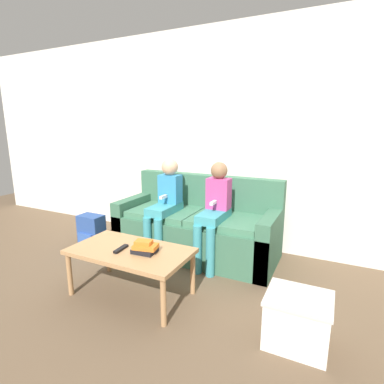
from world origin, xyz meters
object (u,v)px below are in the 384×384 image
(tv_remote, at_px, (121,249))
(backpack, at_px, (91,231))
(person_left, at_px, (165,201))
(storage_box, at_px, (297,320))
(couch, at_px, (197,228))
(person_right, at_px, (214,208))
(coffee_table, at_px, (130,254))

(tv_remote, bearing_deg, backpack, 141.52)
(person_left, distance_m, backpack, 1.05)
(tv_remote, relative_size, storage_box, 0.41)
(couch, relative_size, person_left, 1.66)
(tv_remote, distance_m, backpack, 1.28)
(person_right, height_order, tv_remote, person_right)
(tv_remote, bearing_deg, person_left, 92.33)
(couch, xyz_separation_m, backpack, (-1.25, -0.41, -0.11))
(person_right, distance_m, backpack, 1.60)
(person_left, bearing_deg, storage_box, -29.09)
(person_left, bearing_deg, tv_remote, -82.93)
(storage_box, bearing_deg, person_right, 138.11)
(coffee_table, distance_m, tv_remote, 0.09)
(coffee_table, bearing_deg, storage_box, -0.02)
(couch, height_order, person_left, person_left)
(person_right, bearing_deg, tv_remote, -117.88)
(person_left, distance_m, storage_box, 1.85)
(coffee_table, xyz_separation_m, person_right, (0.42, 0.87, 0.25))
(person_left, height_order, person_right, person_left)
(tv_remote, bearing_deg, couch, 74.92)
(person_right, bearing_deg, couch, 146.32)
(coffee_table, relative_size, person_right, 0.95)
(couch, bearing_deg, person_right, -33.68)
(couch, xyz_separation_m, coffee_table, (-0.14, -1.06, 0.08))
(tv_remote, xyz_separation_m, storage_box, (1.45, 0.05, -0.26))
(person_left, xyz_separation_m, tv_remote, (0.11, -0.92, -0.20))
(person_right, xyz_separation_m, backpack, (-1.53, -0.22, -0.43))
(tv_remote, distance_m, storage_box, 1.48)
(backpack, bearing_deg, person_left, 13.51)
(person_left, height_order, tv_remote, person_left)
(person_left, relative_size, backpack, 2.75)
(storage_box, bearing_deg, person_left, 150.91)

